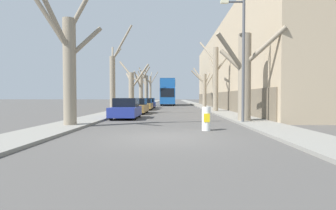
{
  "coord_description": "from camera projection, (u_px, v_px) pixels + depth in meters",
  "views": [
    {
      "loc": [
        0.34,
        -9.91,
        1.55
      ],
      "look_at": [
        -0.37,
        33.02,
        0.2
      ],
      "focal_mm": 28.0,
      "sensor_mm": 36.0,
      "label": 1
    }
  ],
  "objects": [
    {
      "name": "street_tree_left_5",
      "position": [
        150.0,
        87.0,
        61.77
      ],
      "size": [
        3.95,
        3.95,
        7.62
      ],
      "color": "gray",
      "rests_on": "ground"
    },
    {
      "name": "street_tree_left_2",
      "position": [
        132.0,
        88.0,
        32.44
      ],
      "size": [
        4.01,
        2.01,
        6.08
      ],
      "color": "gray",
      "rests_on": "ground"
    },
    {
      "name": "street_tree_left_3",
      "position": [
        141.0,
        88.0,
        42.04
      ],
      "size": [
        3.16,
        3.31,
        6.37
      ],
      "color": "gray",
      "rests_on": "ground"
    },
    {
      "name": "street_tree_right_1",
      "position": [
        215.0,
        77.0,
        26.53
      ],
      "size": [
        3.34,
        2.15,
        7.44
      ],
      "color": "gray",
      "rests_on": "ground"
    },
    {
      "name": "sidewalk_right",
      "position": [
        193.0,
        103.0,
        59.84
      ],
      "size": [
        2.24,
        120.0,
        0.12
      ],
      "primitive_type": "cube",
      "color": "gray",
      "rests_on": "ground"
    },
    {
      "name": "lamp_post",
      "position": [
        242.0,
        54.0,
        14.88
      ],
      "size": [
        1.4,
        0.2,
        7.08
      ],
      "color": "#4C4F54",
      "rests_on": "ground"
    },
    {
      "name": "parked_car_2",
      "position": [
        144.0,
        105.0,
        30.96
      ],
      "size": [
        1.82,
        3.97,
        1.31
      ],
      "color": "olive",
      "rests_on": "ground"
    },
    {
      "name": "street_tree_right_2",
      "position": [
        204.0,
        88.0,
        37.24
      ],
      "size": [
        3.51,
        2.34,
        5.83
      ],
      "color": "gray",
      "rests_on": "ground"
    },
    {
      "name": "parked_car_1",
      "position": [
        137.0,
        106.0,
        24.36
      ],
      "size": [
        1.86,
        4.58,
        1.43
      ],
      "color": "olive",
      "rests_on": "ground"
    },
    {
      "name": "double_decker_bus",
      "position": [
        168.0,
        91.0,
        48.07
      ],
      "size": [
        2.57,
        10.41,
        4.66
      ],
      "color": "#19519E",
      "rests_on": "ground"
    },
    {
      "name": "sidewalk_left",
      "position": [
        148.0,
        103.0,
        60.01
      ],
      "size": [
        2.24,
        120.0,
        0.12
      ],
      "primitive_type": "cube",
      "color": "gray",
      "rests_on": "ground"
    },
    {
      "name": "street_tree_left_1",
      "position": [
        113.0,
        80.0,
        23.19
      ],
      "size": [
        2.31,
        2.35,
        7.75
      ],
      "color": "gray",
      "rests_on": "ground"
    },
    {
      "name": "parked_car_0",
      "position": [
        126.0,
        109.0,
        18.68
      ],
      "size": [
        1.81,
        3.92,
        1.46
      ],
      "color": "navy",
      "rests_on": "ground"
    },
    {
      "name": "parked_car_3",
      "position": [
        148.0,
        103.0,
        36.16
      ],
      "size": [
        1.79,
        4.24,
        1.37
      ],
      "color": "navy",
      "rests_on": "ground"
    },
    {
      "name": "street_tree_left_4",
      "position": [
        146.0,
        87.0,
        52.6
      ],
      "size": [
        2.24,
        2.15,
        7.48
      ],
      "color": "gray",
      "rests_on": "ground"
    },
    {
      "name": "ground_plane",
      "position": [
        163.0,
        138.0,
        9.96
      ],
      "size": [
        300.0,
        300.0,
        0.0
      ],
      "primitive_type": "plane",
      "color": "#4C4947"
    },
    {
      "name": "street_tree_right_0",
      "position": [
        244.0,
        74.0,
        15.79
      ],
      "size": [
        3.84,
        2.58,
        5.43
      ],
      "color": "gray",
      "rests_on": "ground"
    },
    {
      "name": "building_facade_right",
      "position": [
        252.0,
        70.0,
        35.83
      ],
      "size": [
        10.08,
        43.42,
        10.56
      ],
      "color": "tan",
      "rests_on": "ground"
    },
    {
      "name": "street_tree_left_0",
      "position": [
        70.0,
        61.0,
        13.28
      ],
      "size": [
        3.58,
        3.08,
        8.2
      ],
      "color": "gray",
      "rests_on": "ground"
    },
    {
      "name": "traffic_bollard",
      "position": [
        206.0,
        119.0,
        12.01
      ],
      "size": [
        0.4,
        0.41,
        1.09
      ],
      "color": "white",
      "rests_on": "ground"
    }
  ]
}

